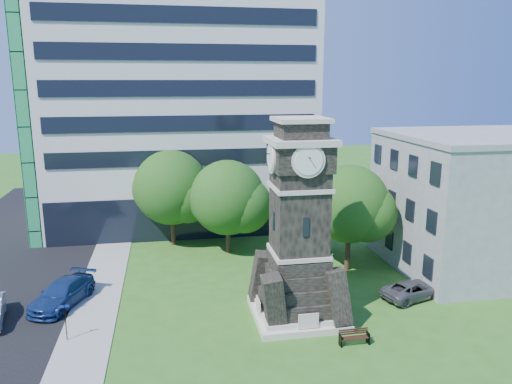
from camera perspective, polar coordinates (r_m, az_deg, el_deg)
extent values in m
plane|color=#2D601B|center=(29.63, -0.09, -16.17)|extent=(160.00, 160.00, 0.00)
cube|color=gray|center=(34.07, -18.03, -12.74)|extent=(3.00, 70.00, 0.06)
cube|color=beige|center=(31.86, 4.73, -13.63)|extent=(5.40, 5.40, 0.40)
cube|color=beige|center=(31.70, 4.74, -13.06)|extent=(4.80, 4.80, 0.30)
cube|color=black|center=(29.43, 4.97, -1.32)|extent=(3.00, 3.00, 6.40)
cube|color=beige|center=(30.30, 4.86, -6.83)|extent=(3.25, 3.25, 0.25)
cube|color=beige|center=(29.21, 5.01, 0.59)|extent=(3.25, 3.25, 0.25)
cube|color=black|center=(28.29, 5.74, -4.01)|extent=(0.35, 0.08, 1.10)
cube|color=black|center=(28.89, 5.08, 4.08)|extent=(3.30, 3.30, 1.60)
cube|color=beige|center=(28.77, 5.11, 5.85)|extent=(3.70, 3.70, 0.35)
cylinder|color=white|center=(27.20, 6.06, 3.53)|extent=(1.56, 0.06, 1.56)
cylinder|color=white|center=(28.47, 1.63, 4.00)|extent=(0.06, 1.56, 1.56)
cube|color=black|center=(28.70, 5.14, 7.04)|extent=(2.60, 2.60, 0.90)
cube|color=beige|center=(28.65, 5.16, 8.24)|extent=(3.00, 3.00, 0.25)
cube|color=silver|center=(51.57, -8.70, 12.22)|extent=(25.00, 15.00, 28.00)
cube|color=black|center=(46.04, -7.93, -2.93)|extent=(24.50, 0.80, 4.00)
cube|color=#9FA2A5|center=(42.61, 25.31, -1.16)|extent=(15.00, 12.00, 10.00)
cube|color=#9FA2A5|center=(41.78, 25.98, 5.79)|extent=(15.20, 12.20, 0.40)
imported|color=navy|center=(35.23, -21.26, -10.77)|extent=(4.16, 5.90, 1.59)
imported|color=#505055|center=(35.48, 17.40, -10.63)|extent=(4.78, 3.28, 1.21)
cube|color=black|center=(28.91, 9.61, -16.39)|extent=(0.06, 0.43, 0.67)
cube|color=black|center=(29.45, 12.69, -15.96)|extent=(0.06, 0.43, 0.67)
cube|color=black|center=(29.12, 11.17, -16.01)|extent=(1.71, 0.46, 0.04)
cube|color=black|center=(29.17, 11.04, -15.37)|extent=(1.71, 0.04, 0.38)
cylinder|color=black|center=(30.59, -20.92, -13.76)|extent=(0.05, 0.05, 2.21)
cube|color=#0E3E9F|center=(30.18, -21.07, -12.11)|extent=(0.53, 0.04, 0.13)
cylinder|color=#332114|center=(44.74, -9.48, -4.10)|extent=(0.41, 0.41, 3.01)
sphere|color=#265E1C|center=(43.83, -9.66, 0.51)|extent=(6.50, 6.50, 6.50)
sphere|color=#265E1C|center=(43.35, -7.90, -0.36)|extent=(4.87, 4.87, 4.87)
sphere|color=#265E1C|center=(44.70, -11.11, 0.25)|extent=(4.55, 4.55, 4.55)
cylinder|color=#332114|center=(42.21, -3.21, -5.13)|extent=(0.40, 0.40, 2.79)
sphere|color=#275419|center=(41.30, -3.26, -0.63)|extent=(6.23, 6.23, 6.23)
sphere|color=#275419|center=(40.99, -1.42, -1.50)|extent=(4.68, 4.68, 4.68)
sphere|color=#275419|center=(42.01, -4.87, -0.86)|extent=(4.36, 4.36, 4.36)
cylinder|color=#332114|center=(42.55, 7.73, -5.24)|extent=(0.40, 0.40, 2.57)
sphere|color=#3A6B1F|center=(41.69, 7.86, -1.12)|extent=(5.23, 5.23, 5.23)
sphere|color=#3A6B1F|center=(41.67, 9.43, -1.89)|extent=(3.92, 3.92, 3.92)
sphere|color=#3A6B1F|center=(42.10, 6.39, -1.35)|extent=(3.66, 3.66, 3.66)
cylinder|color=#332114|center=(39.12, 10.42, -6.61)|extent=(0.40, 0.40, 3.03)
sphere|color=#355F1C|center=(38.07, 10.64, -1.33)|extent=(5.90, 5.90, 5.90)
sphere|color=#355F1C|center=(38.12, 12.58, -2.32)|extent=(4.42, 4.42, 4.42)
sphere|color=#355F1C|center=(38.47, 8.80, -1.63)|extent=(4.13, 4.13, 4.13)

